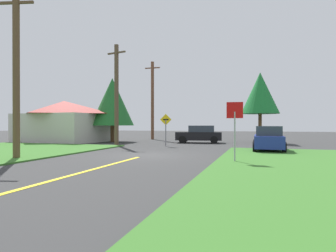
# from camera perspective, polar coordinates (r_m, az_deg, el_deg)

# --- Properties ---
(ground_plane) EXTENTS (120.00, 120.00, 0.00)m
(ground_plane) POSITION_cam_1_polar(r_m,az_deg,el_deg) (16.49, -4.43, -5.71)
(ground_plane) COLOR #343434
(lane_stripe_center) EXTENTS (0.20, 14.00, 0.01)m
(lane_stripe_center) POSITION_cam_1_polar(r_m,az_deg,el_deg) (9.60, -22.69, -10.05)
(lane_stripe_center) COLOR yellow
(lane_stripe_center) RESTS_ON ground
(stop_sign) EXTENTS (0.73, 0.10, 2.74)m
(stop_sign) POSITION_cam_1_polar(r_m,az_deg,el_deg) (13.54, 12.84, 1.11)
(stop_sign) COLOR #9EA0A8
(stop_sign) RESTS_ON ground
(car_on_crossroad) EXTENTS (1.93, 3.97, 1.62)m
(car_on_crossroad) POSITION_cam_1_polar(r_m,az_deg,el_deg) (19.95, 18.93, -2.37)
(car_on_crossroad) COLOR navy
(car_on_crossroad) RESTS_ON ground
(car_approaching_junction) EXTENTS (4.41, 2.44, 1.62)m
(car_approaching_junction) POSITION_cam_1_polar(r_m,az_deg,el_deg) (27.57, 6.14, -1.61)
(car_approaching_junction) COLOR black
(car_approaching_junction) RESTS_ON ground
(utility_pole_near) EXTENTS (1.78, 0.51, 8.44)m
(utility_pole_near) POSITION_cam_1_polar(r_m,az_deg,el_deg) (16.59, -27.39, 9.25)
(utility_pole_near) COLOR brown
(utility_pole_near) RESTS_ON ground
(utility_pole_mid) EXTENTS (1.78, 0.50, 8.27)m
(utility_pole_mid) POSITION_cam_1_polar(r_m,az_deg,el_deg) (24.57, -9.98, 6.13)
(utility_pole_mid) COLOR brown
(utility_pole_mid) RESTS_ON ground
(utility_pole_far) EXTENTS (1.80, 0.35, 8.96)m
(utility_pole_far) POSITION_cam_1_polar(r_m,az_deg,el_deg) (34.04, -3.03, 5.10)
(utility_pole_far) COLOR brown
(utility_pole_far) RESTS_ON ground
(direction_sign) EXTENTS (0.90, 0.19, 2.56)m
(direction_sign) POSITION_cam_1_polar(r_m,az_deg,el_deg) (23.19, -0.44, -0.02)
(direction_sign) COLOR slate
(direction_sign) RESTS_ON ground
(oak_tree_left) EXTENTS (4.24, 4.24, 6.29)m
(oak_tree_left) POSITION_cam_1_polar(r_m,az_deg,el_deg) (29.45, -10.76, 4.64)
(oak_tree_left) COLOR brown
(oak_tree_left) RESTS_ON ground
(pine_tree_center) EXTENTS (3.51, 3.51, 6.59)m
(pine_tree_center) POSITION_cam_1_polar(r_m,az_deg,el_deg) (28.88, 17.45, 6.09)
(pine_tree_center) COLOR brown
(pine_tree_center) RESTS_ON ground
(barn) EXTENTS (8.62, 7.10, 4.09)m
(barn) POSITION_cam_1_polar(r_m,az_deg,el_deg) (31.37, -19.52, 0.88)
(barn) COLOR beige
(barn) RESTS_ON ground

